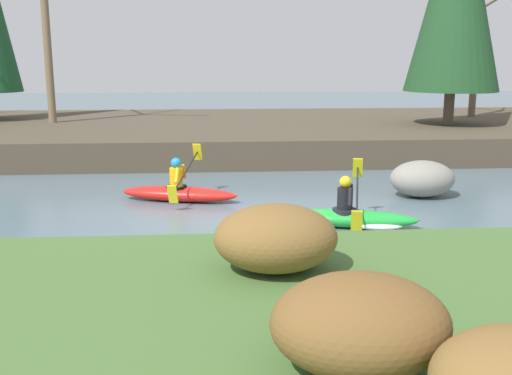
% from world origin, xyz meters
% --- Properties ---
extents(ground_plane, '(90.00, 90.00, 0.00)m').
position_xyz_m(ground_plane, '(0.00, 0.00, 0.00)').
color(ground_plane, slate).
extents(riverbank_far, '(44.00, 11.03, 0.87)m').
position_xyz_m(riverbank_far, '(0.00, 10.56, 0.44)').
color(riverbank_far, '#4C4233').
rests_on(riverbank_far, ground).
extents(bare_tree_mid_downstream, '(3.81, 3.76, 6.93)m').
position_xyz_m(bare_tree_mid_downstream, '(-6.35, 10.79, 4.13)').
color(bare_tree_mid_downstream, '#7A664C').
rests_on(bare_tree_mid_downstream, riverbank_far).
extents(bare_tree_downstream, '(3.20, 3.16, 5.76)m').
position_xyz_m(bare_tree_downstream, '(10.05, 11.90, 3.59)').
color(bare_tree_downstream, brown).
rests_on(bare_tree_downstream, riverbank_far).
extents(shrub_clump_nearest, '(1.53, 1.27, 0.83)m').
position_xyz_m(shrub_clump_nearest, '(0.22, -4.83, 1.06)').
color(shrub_clump_nearest, brown).
rests_on(shrub_clump_nearest, riverbank_near).
extents(shrub_clump_second, '(1.52, 1.27, 0.82)m').
position_xyz_m(shrub_clump_second, '(0.66, -7.29, 1.06)').
color(shrub_clump_second, brown).
rests_on(shrub_clump_second, riverbank_near).
extents(kayaker_lead, '(2.78, 2.05, 1.20)m').
position_xyz_m(kayaker_lead, '(2.17, -0.81, 0.20)').
color(kayaker_lead, green).
rests_on(kayaker_lead, ground).
extents(kayaker_middle, '(2.77, 2.04, 1.20)m').
position_xyz_m(kayaker_middle, '(-1.29, 1.58, 0.22)').
color(kayaker_middle, red).
rests_on(kayaker_middle, ground).
extents(boulder_midstream, '(1.52, 1.19, 0.86)m').
position_xyz_m(boulder_midstream, '(4.39, 1.63, 0.43)').
color(boulder_midstream, gray).
rests_on(boulder_midstream, ground).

